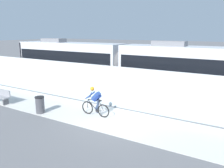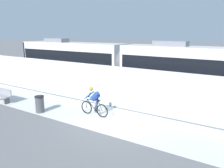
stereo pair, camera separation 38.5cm
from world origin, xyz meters
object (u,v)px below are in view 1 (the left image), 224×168
at_px(tram, 123,63).
at_px(bench, 0,96).
at_px(cyclist_on_bike, 95,102).
at_px(trash_bin, 40,105).

height_order(tram, bench, tram).
xyz_separation_m(tram, bench, (-4.51, -8.14, -1.41)).
bearing_deg(cyclist_on_bike, tram, 105.83).
distance_m(cyclist_on_bike, bench, 6.59).
bearing_deg(bench, tram, 60.98).
height_order(trash_bin, bench, trash_bin).
bearing_deg(trash_bin, bench, -179.44).
height_order(tram, trash_bin, tram).
xyz_separation_m(cyclist_on_bike, bench, (-6.46, -1.29, -0.30)).
distance_m(tram, cyclist_on_bike, 7.21).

